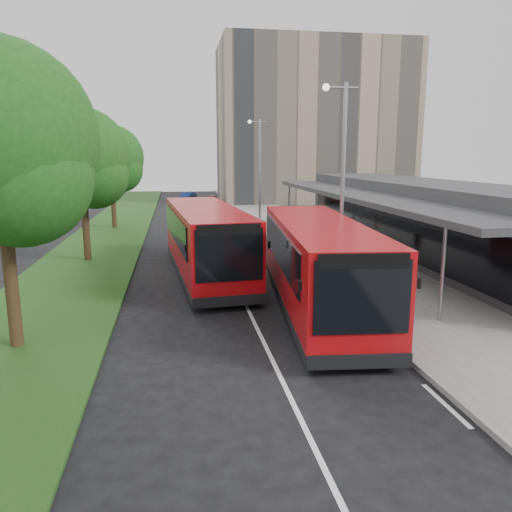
{
  "coord_description": "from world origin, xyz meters",
  "views": [
    {
      "loc": [
        -2.43,
        -17.3,
        5.38
      ],
      "look_at": [
        0.64,
        1.7,
        1.5
      ],
      "focal_mm": 35.0,
      "sensor_mm": 36.0,
      "label": 1
    }
  ],
  "objects_px": {
    "bus_second": "(206,241)",
    "bollard": "(281,223)",
    "tree_mid": "(81,163)",
    "lamp_post_far": "(259,164)",
    "lamp_post_near": "(341,173)",
    "car_near": "(212,200)",
    "tree_far": "(111,162)",
    "car_far": "(187,197)",
    "litter_bin": "(316,243)",
    "bus_main": "(318,265)"
  },
  "relations": [
    {
      "from": "bus_second",
      "to": "bollard",
      "type": "height_order",
      "value": "bus_second"
    },
    {
      "from": "tree_mid",
      "to": "bollard",
      "type": "height_order",
      "value": "tree_mid"
    },
    {
      "from": "lamp_post_near",
      "to": "tree_mid",
      "type": "bearing_deg",
      "value": 147.64
    },
    {
      "from": "tree_mid",
      "to": "lamp_post_far",
      "type": "xyz_separation_m",
      "value": [
        11.13,
        12.95,
        -0.29
      ]
    },
    {
      "from": "bollard",
      "to": "car_near",
      "type": "height_order",
      "value": "bollard"
    },
    {
      "from": "lamp_post_near",
      "to": "bollard",
      "type": "xyz_separation_m",
      "value": [
        0.76,
        15.02,
        -4.05
      ]
    },
    {
      "from": "car_far",
      "to": "bus_second",
      "type": "bearing_deg",
      "value": -70.12
    },
    {
      "from": "tree_mid",
      "to": "car_far",
      "type": "bearing_deg",
      "value": 79.9
    },
    {
      "from": "tree_far",
      "to": "lamp_post_far",
      "type": "distance_m",
      "value": 11.17
    },
    {
      "from": "bollard",
      "to": "car_far",
      "type": "relative_size",
      "value": 0.29
    },
    {
      "from": "litter_bin",
      "to": "car_near",
      "type": "bearing_deg",
      "value": 97.63
    },
    {
      "from": "lamp_post_near",
      "to": "car_far",
      "type": "distance_m",
      "value": 41.2
    },
    {
      "from": "bus_second",
      "to": "bollard",
      "type": "bearing_deg",
      "value": 58.82
    },
    {
      "from": "bus_main",
      "to": "car_near",
      "type": "distance_m",
      "value": 38.99
    },
    {
      "from": "bus_main",
      "to": "litter_bin",
      "type": "distance_m",
      "value": 10.98
    },
    {
      "from": "lamp_post_far",
      "to": "bollard",
      "type": "xyz_separation_m",
      "value": [
        0.76,
        -4.98,
        -4.05
      ]
    },
    {
      "from": "bus_second",
      "to": "litter_bin",
      "type": "xyz_separation_m",
      "value": [
        6.5,
        4.86,
        -1.08
      ]
    },
    {
      "from": "lamp_post_far",
      "to": "car_near",
      "type": "xyz_separation_m",
      "value": [
        -2.57,
        16.12,
        -4.16
      ]
    },
    {
      "from": "lamp_post_near",
      "to": "lamp_post_far",
      "type": "bearing_deg",
      "value": 90.0
    },
    {
      "from": "car_far",
      "to": "lamp_post_near",
      "type": "bearing_deg",
      "value": -62.74
    },
    {
      "from": "bus_second",
      "to": "lamp_post_far",
      "type": "bearing_deg",
      "value": 68.04
    },
    {
      "from": "lamp_post_near",
      "to": "car_far",
      "type": "xyz_separation_m",
      "value": [
        -5.14,
        40.67,
        -4.14
      ]
    },
    {
      "from": "tree_mid",
      "to": "car_near",
      "type": "distance_m",
      "value": 30.62
    },
    {
      "from": "lamp_post_near",
      "to": "bollard",
      "type": "bearing_deg",
      "value": 87.1
    },
    {
      "from": "bus_second",
      "to": "litter_bin",
      "type": "relative_size",
      "value": 14.7
    },
    {
      "from": "tree_mid",
      "to": "litter_bin",
      "type": "bearing_deg",
      "value": 2.85
    },
    {
      "from": "tree_far",
      "to": "bus_second",
      "type": "distance_m",
      "value": 17.59
    },
    {
      "from": "lamp_post_far",
      "to": "litter_bin",
      "type": "distance_m",
      "value": 13.08
    },
    {
      "from": "lamp_post_near",
      "to": "litter_bin",
      "type": "xyz_separation_m",
      "value": [
        1.24,
        7.67,
        -4.18
      ]
    },
    {
      "from": "tree_far",
      "to": "litter_bin",
      "type": "bearing_deg",
      "value": -42.62
    },
    {
      "from": "car_far",
      "to": "car_near",
      "type": "bearing_deg",
      "value": -40.45
    },
    {
      "from": "tree_far",
      "to": "car_far",
      "type": "height_order",
      "value": "tree_far"
    },
    {
      "from": "lamp_post_near",
      "to": "bus_second",
      "type": "bearing_deg",
      "value": 151.9
    },
    {
      "from": "tree_far",
      "to": "car_near",
      "type": "xyz_separation_m",
      "value": [
        8.56,
        17.06,
        -4.36
      ]
    },
    {
      "from": "bus_main",
      "to": "bus_second",
      "type": "relative_size",
      "value": 1.0
    },
    {
      "from": "car_near",
      "to": "car_far",
      "type": "bearing_deg",
      "value": 126.25
    },
    {
      "from": "tree_mid",
      "to": "bus_main",
      "type": "height_order",
      "value": "tree_mid"
    },
    {
      "from": "tree_far",
      "to": "bus_second",
      "type": "bearing_deg",
      "value": -70.13
    },
    {
      "from": "litter_bin",
      "to": "bollard",
      "type": "bearing_deg",
      "value": 93.76
    },
    {
      "from": "lamp_post_near",
      "to": "bollard",
      "type": "distance_m",
      "value": 15.58
    },
    {
      "from": "tree_far",
      "to": "lamp_post_near",
      "type": "bearing_deg",
      "value": -59.71
    },
    {
      "from": "lamp_post_near",
      "to": "bus_second",
      "type": "distance_m",
      "value": 6.72
    },
    {
      "from": "tree_far",
      "to": "car_far",
      "type": "relative_size",
      "value": 2.17
    },
    {
      "from": "lamp_post_far",
      "to": "car_near",
      "type": "bearing_deg",
      "value": 99.05
    },
    {
      "from": "lamp_post_near",
      "to": "car_far",
      "type": "height_order",
      "value": "lamp_post_near"
    },
    {
      "from": "litter_bin",
      "to": "car_near",
      "type": "distance_m",
      "value": 28.7
    },
    {
      "from": "lamp_post_near",
      "to": "bollard",
      "type": "relative_size",
      "value": 7.76
    },
    {
      "from": "tree_far",
      "to": "lamp_post_near",
      "type": "xyz_separation_m",
      "value": [
        11.13,
        -19.05,
        -0.19
      ]
    },
    {
      "from": "bus_main",
      "to": "bollard",
      "type": "relative_size",
      "value": 10.98
    },
    {
      "from": "bollard",
      "to": "bus_second",
      "type": "bearing_deg",
      "value": -116.23
    }
  ]
}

